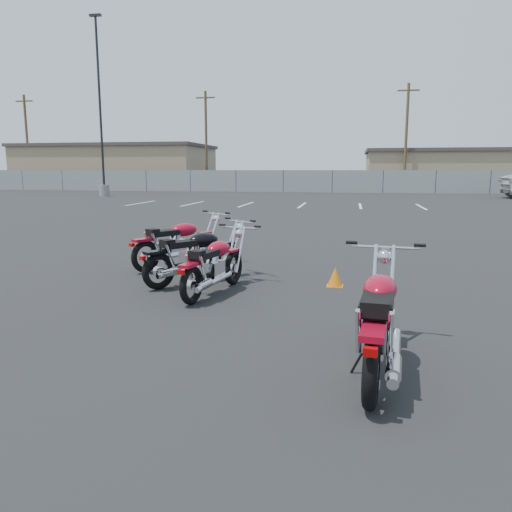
% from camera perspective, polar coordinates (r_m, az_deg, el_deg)
% --- Properties ---
extents(ground, '(120.00, 120.00, 0.00)m').
position_cam_1_polar(ground, '(6.68, -2.66, -6.32)').
color(ground, black).
rests_on(ground, ground).
extents(motorcycle_front_red, '(1.51, 1.94, 1.02)m').
position_cam_1_polar(motorcycle_front_red, '(9.64, -9.00, 1.43)').
color(motorcycle_front_red, black).
rests_on(motorcycle_front_red, ground).
extents(motorcycle_second_black, '(1.55, 1.87, 1.01)m').
position_cam_1_polar(motorcycle_second_black, '(8.27, -6.97, 0.04)').
color(motorcycle_second_black, black).
rests_on(motorcycle_second_black, ground).
extents(motorcycle_third_red, '(0.84, 1.95, 0.96)m').
position_cam_1_polar(motorcycle_third_red, '(7.51, -4.81, -1.09)').
color(motorcycle_third_red, black).
rests_on(motorcycle_third_red, ground).
extents(motorcycle_rear_red, '(0.85, 2.20, 1.08)m').
position_cam_1_polar(motorcycle_rear_red, '(4.74, 13.86, -7.26)').
color(motorcycle_rear_red, black).
rests_on(motorcycle_rear_red, ground).
extents(training_cone_near, '(0.26, 0.26, 0.31)m').
position_cam_1_polar(training_cone_near, '(8.12, 9.03, -2.37)').
color(training_cone_near, orange).
rests_on(training_cone_near, ground).
extents(light_pole_west, '(0.80, 0.70, 11.97)m').
position_cam_1_polar(light_pole_west, '(36.75, -17.17, 11.63)').
color(light_pole_west, gray).
rests_on(light_pole_west, ground).
extents(chainlink_fence, '(80.06, 0.06, 1.80)m').
position_cam_1_polar(chainlink_fence, '(41.27, 8.71, 8.43)').
color(chainlink_fence, slate).
rests_on(chainlink_fence, ground).
extents(tan_building_west, '(18.40, 10.40, 4.30)m').
position_cam_1_polar(tan_building_west, '(53.65, -15.51, 9.84)').
color(tan_building_west, '#907C5C').
rests_on(tan_building_west, ground).
extents(tan_building_east, '(14.40, 9.40, 3.70)m').
position_cam_1_polar(tan_building_east, '(50.95, 20.58, 9.26)').
color(tan_building_east, '#907C5C').
rests_on(tan_building_east, ground).
extents(utility_pole_a, '(1.80, 0.24, 9.00)m').
position_cam_1_polar(utility_pole_a, '(55.19, -24.69, 11.93)').
color(utility_pole_a, '#4A3822').
rests_on(utility_pole_a, ground).
extents(utility_pole_b, '(1.80, 0.24, 9.00)m').
position_cam_1_polar(utility_pole_b, '(48.25, -5.72, 13.19)').
color(utility_pole_b, '#4A3822').
rests_on(utility_pole_b, ground).
extents(utility_pole_c, '(1.80, 0.24, 9.00)m').
position_cam_1_polar(utility_pole_c, '(45.55, 16.79, 13.02)').
color(utility_pole_c, '#4A3822').
rests_on(utility_pole_c, ground).
extents(parking_line_stripes, '(15.12, 4.00, 0.01)m').
position_cam_1_polar(parking_line_stripes, '(26.60, 2.05, 5.87)').
color(parking_line_stripes, silver).
rests_on(parking_line_stripes, ground).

